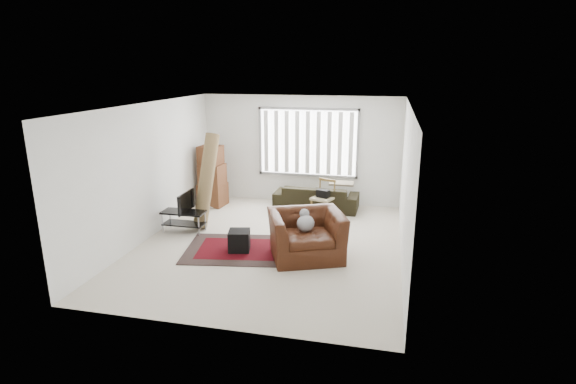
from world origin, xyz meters
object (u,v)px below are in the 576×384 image
(tv_stand, at_px, (184,217))
(armchair, at_px, (306,232))
(moving_boxes, at_px, (212,178))
(sofa, at_px, (316,194))
(side_chair, at_px, (323,196))

(tv_stand, xyz_separation_m, armchair, (2.75, -0.71, 0.16))
(moving_boxes, xyz_separation_m, armchair, (2.87, -2.62, -0.21))
(sofa, relative_size, side_chair, 2.39)
(moving_boxes, bearing_deg, armchair, -42.40)
(moving_boxes, distance_m, sofa, 2.62)
(moving_boxes, bearing_deg, sofa, 5.62)
(tv_stand, relative_size, armchair, 0.55)
(sofa, xyz_separation_m, side_chair, (0.24, -0.46, 0.08))
(tv_stand, distance_m, armchair, 2.84)
(moving_boxes, relative_size, side_chair, 1.77)
(moving_boxes, xyz_separation_m, side_chair, (2.82, -0.20, -0.23))
(tv_stand, xyz_separation_m, moving_boxes, (-0.12, 1.91, 0.37))
(moving_boxes, bearing_deg, side_chair, -4.11)
(tv_stand, distance_m, sofa, 3.28)
(moving_boxes, relative_size, sofa, 0.74)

